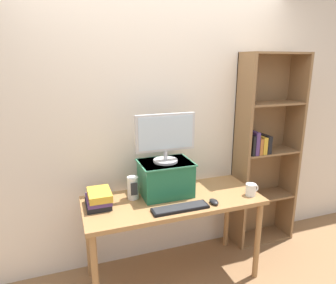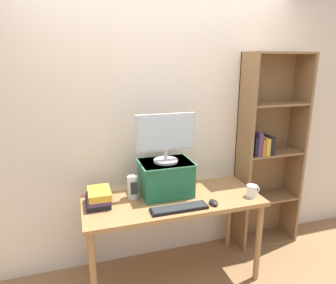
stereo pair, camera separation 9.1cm
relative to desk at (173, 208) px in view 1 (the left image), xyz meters
The scene contains 11 objects.
ground_plane 0.68m from the desk, ahead, with size 12.00×12.00×0.00m, color olive.
back_wall 0.76m from the desk, 90.00° to the left, with size 7.00×0.08×2.60m.
desk is the anchor object (origin of this frame).
bookshelf_unit 1.19m from the desk, 13.99° to the left, with size 0.65×0.28×1.97m.
riser_box 0.26m from the desk, 105.49° to the left, with size 0.45×0.34×0.30m.
computer_monitor 0.62m from the desk, 105.70° to the left, with size 0.51×0.21×0.41m.
keyboard 0.23m from the desk, 94.07° to the right, with size 0.45×0.12×0.02m.
computer_mouse 0.36m from the desk, 36.03° to the right, with size 0.06×0.10×0.04m.
book_stack 0.63m from the desk, behind, with size 0.20×0.26×0.13m.
coffee_mug 0.69m from the desk, 14.43° to the right, with size 0.12×0.09×0.10m.
desk_speaker 0.38m from the desk, 160.27° to the left, with size 0.09×0.10×0.19m.
Camera 1 is at (-0.82, -2.17, 1.88)m, focal length 32.00 mm.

